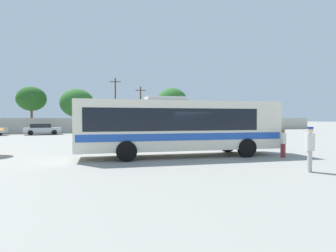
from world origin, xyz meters
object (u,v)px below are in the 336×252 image
at_px(roadside_tree_midright, 122,110).
at_px(roadside_tree_right, 172,101).
at_px(utility_pole_near, 141,108).
at_px(roadside_tree_left, 31,99).
at_px(coach_bus_cream_blue, 178,125).
at_px(attendant_by_bus_door, 283,141).
at_px(parked_car_second_silver, 42,129).
at_px(utility_pole_far, 115,104).
at_px(roadside_tree_midleft, 77,103).
at_px(passenger_waiting_on_apron, 310,146).

relative_size(roadside_tree_midright, roadside_tree_right, 0.68).
distance_m(utility_pole_near, roadside_tree_left, 16.85).
distance_m(coach_bus_cream_blue, roadside_tree_left, 33.30).
height_order(roadside_tree_left, roadside_tree_midright, roadside_tree_left).
bearing_deg(roadside_tree_right, attendant_by_bus_door, -101.91).
relative_size(attendant_by_bus_door, utility_pole_near, 0.21).
relative_size(parked_car_second_silver, utility_pole_far, 0.53).
distance_m(coach_bus_cream_blue, parked_car_second_silver, 26.83).
height_order(attendant_by_bus_door, parked_car_second_silver, attendant_by_bus_door).
height_order(utility_pole_far, roadside_tree_midleft, utility_pole_far).
height_order(parked_car_second_silver, roadside_tree_right, roadside_tree_right).
bearing_deg(coach_bus_cream_blue, parked_car_second_silver, 109.31).
relative_size(attendant_by_bus_door, roadside_tree_midright, 0.29).
height_order(attendant_by_bus_door, roadside_tree_midright, roadside_tree_midright).
height_order(passenger_waiting_on_apron, roadside_tree_midleft, roadside_tree_midleft).
bearing_deg(attendant_by_bus_door, roadside_tree_midright, 92.65).
height_order(attendant_by_bus_door, utility_pole_far, utility_pole_far).
distance_m(coach_bus_cream_blue, attendant_by_bus_door, 5.90).
bearing_deg(parked_car_second_silver, utility_pole_near, 22.01).
bearing_deg(coach_bus_cream_blue, utility_pole_near, 78.94).
bearing_deg(roadside_tree_left, passenger_waiting_on_apron, -69.61).
height_order(coach_bus_cream_blue, roadside_tree_midright, roadside_tree_midright).
height_order(attendant_by_bus_door, roadside_tree_left, roadside_tree_left).
bearing_deg(parked_car_second_silver, utility_pole_far, 30.77).
bearing_deg(roadside_tree_right, passenger_waiting_on_apron, -103.66).
height_order(utility_pole_near, utility_pole_far, utility_pole_far).
height_order(attendant_by_bus_door, utility_pole_near, utility_pole_near).
height_order(attendant_by_bus_door, passenger_waiting_on_apron, passenger_waiting_on_apron).
xyz_separation_m(roadside_tree_left, roadside_tree_midleft, (6.47, -0.34, -0.52)).
relative_size(parked_car_second_silver, roadside_tree_midleft, 0.69).
relative_size(attendant_by_bus_door, roadside_tree_left, 0.23).
relative_size(coach_bus_cream_blue, roadside_tree_midleft, 1.72).
height_order(utility_pole_near, roadside_tree_right, roadside_tree_right).
relative_size(parked_car_second_silver, roadside_tree_left, 0.67).
relative_size(parked_car_second_silver, roadside_tree_right, 0.59).
bearing_deg(roadside_tree_left, attendant_by_bus_door, -64.70).
distance_m(attendant_by_bus_door, roadside_tree_left, 37.62).
bearing_deg(roadside_tree_midleft, utility_pole_far, 6.40).
relative_size(coach_bus_cream_blue, utility_pole_far, 1.32).
bearing_deg(roadside_tree_right, utility_pole_far, -167.75).
distance_m(utility_pole_far, roadside_tree_left, 12.60).
bearing_deg(passenger_waiting_on_apron, parked_car_second_silver, 111.09).
xyz_separation_m(parked_car_second_silver, utility_pole_far, (10.77, 6.41, 3.84)).
relative_size(attendant_by_bus_door, utility_pole_far, 0.18).
distance_m(coach_bus_cream_blue, roadside_tree_right, 36.71).
bearing_deg(parked_car_second_silver, attendant_by_bus_door, -62.95).
distance_m(attendant_by_bus_door, roadside_tree_midright, 37.23).
bearing_deg(passenger_waiting_on_apron, roadside_tree_left, 110.39).
height_order(passenger_waiting_on_apron, roadside_tree_midright, roadside_tree_midright).
bearing_deg(roadside_tree_left, utility_pole_far, 1.58).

